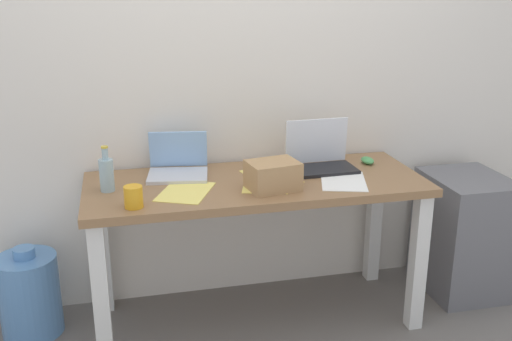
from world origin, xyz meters
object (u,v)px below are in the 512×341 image
computer_mouse (367,160)px  desk (256,202)px  laptop_left (178,167)px  coffee_mug (133,197)px  cardboard_box (273,175)px  beer_bottle (107,174)px  filing_cabinet (463,234)px  water_cooler_jug (30,295)px  laptop_right (320,158)px

computer_mouse → desk: bearing=-167.2°
laptop_left → coffee_mug: size_ratio=3.41×
desk → cardboard_box: size_ratio=7.17×
beer_bottle → filing_cabinet: size_ratio=0.32×
desk → coffee_mug: (-0.59, -0.23, 0.16)m
desk → water_cooler_jug: size_ratio=3.55×
computer_mouse → coffee_mug: bearing=-162.6°
computer_mouse → water_cooler_jug: size_ratio=0.22×
computer_mouse → water_cooler_jug: 1.84m
desk → laptop_right: laptop_right is taller
beer_bottle → coffee_mug: bearing=-65.2°
desk → beer_bottle: (-0.70, 0.01, 0.20)m
cardboard_box → filing_cabinet: cardboard_box is taller
desk → water_cooler_jug: (-1.11, 0.12, -0.43)m
desk → water_cooler_jug: 1.20m
filing_cabinet → coffee_mug: bearing=-171.5°
water_cooler_jug → filing_cabinet: bearing=-2.1°
beer_bottle → laptop_right: bearing=4.9°
beer_bottle → filing_cabinet: beer_bottle is taller
coffee_mug → filing_cabinet: size_ratio=0.14×
beer_bottle → water_cooler_jug: 0.76m
laptop_left → laptop_right: 0.72m
laptop_right → coffee_mug: (-0.95, -0.33, -0.01)m
desk → filing_cabinet: bearing=1.8°
coffee_mug → filing_cabinet: bearing=8.5°
desk → coffee_mug: bearing=-158.8°
laptop_right → coffee_mug: 1.00m
laptop_left → coffee_mug: 0.46m
beer_bottle → cardboard_box: size_ratio=0.94×
computer_mouse → coffee_mug: (-1.22, -0.36, 0.03)m
beer_bottle → computer_mouse: 1.34m
desk → cardboard_box: cardboard_box is taller
filing_cabinet → water_cooler_jug: bearing=177.9°
beer_bottle → filing_cabinet: (1.89, 0.03, -0.50)m
laptop_right → beer_bottle: bearing=-175.1°
computer_mouse → cardboard_box: size_ratio=0.44×
laptop_left → coffee_mug: bearing=-120.2°
beer_bottle → computer_mouse: beer_bottle is taller
coffee_mug → filing_cabinet: 1.86m
laptop_right → filing_cabinet: 0.96m
cardboard_box → filing_cabinet: (1.14, 0.18, -0.49)m
beer_bottle → desk: bearing=-0.8°
laptop_right → cardboard_box: (-0.31, -0.24, 0.01)m
water_cooler_jug → computer_mouse: bearing=0.4°
desk → filing_cabinet: desk is taller
laptop_right → computer_mouse: 0.28m
desk → beer_bottle: size_ratio=7.67×
laptop_right → filing_cabinet: (0.83, -0.06, -0.48)m
computer_mouse → filing_cabinet: 0.71m
water_cooler_jug → desk: bearing=-6.2°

